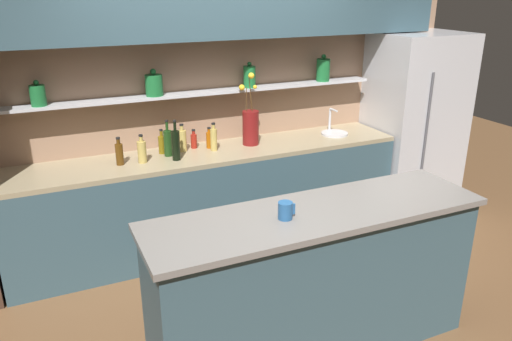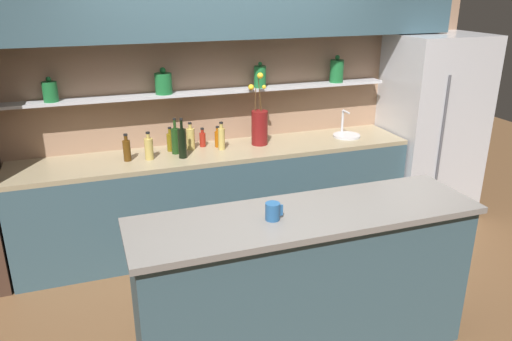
{
  "view_description": "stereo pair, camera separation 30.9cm",
  "coord_description": "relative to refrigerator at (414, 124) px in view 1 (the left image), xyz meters",
  "views": [
    {
      "loc": [
        -1.49,
        -2.77,
        2.32
      ],
      "look_at": [
        -0.04,
        0.42,
        1.01
      ],
      "focal_mm": 35.0,
      "sensor_mm": 36.0,
      "label": 1
    },
    {
      "loc": [
        -1.2,
        -2.89,
        2.32
      ],
      "look_at": [
        -0.04,
        0.42,
        1.01
      ],
      "focal_mm": 35.0,
      "sensor_mm": 36.0,
      "label": 2
    }
  ],
  "objects": [
    {
      "name": "bottle_wine_4",
      "position": [
        -2.63,
        0.08,
        0.1
      ],
      "size": [
        0.07,
        0.07,
        0.32
      ],
      "color": "#193814",
      "rests_on": "back_counter_unit"
    },
    {
      "name": "bottle_spirit_1",
      "position": [
        -3.06,
        0.02,
        0.08
      ],
      "size": [
        0.06,
        0.06,
        0.24
      ],
      "color": "#4C2D0C",
      "rests_on": "back_counter_unit"
    },
    {
      "name": "sink_fixture",
      "position": [
        -0.96,
        0.05,
        0.01
      ],
      "size": [
        0.26,
        0.26,
        0.25
      ],
      "color": "#B7B7BC",
      "rests_on": "back_counter_unit"
    },
    {
      "name": "back_wall_unit",
      "position": [
        -2.15,
        0.33,
        0.62
      ],
      "size": [
        5.2,
        0.44,
        2.6
      ],
      "color": "#937056",
      "rests_on": "ground_plane"
    },
    {
      "name": "back_counter_unit",
      "position": [
        -2.26,
        0.04,
        -0.47
      ],
      "size": [
        3.58,
        0.62,
        0.92
      ],
      "color": "#334C56",
      "rests_on": "ground_plane"
    },
    {
      "name": "flower_vase",
      "position": [
        -1.85,
        0.09,
        0.16
      ],
      "size": [
        0.17,
        0.15,
        0.67
      ],
      "color": "maroon",
      "rests_on": "back_counter_unit"
    },
    {
      "name": "bottle_oil_5",
      "position": [
        -2.67,
        0.17,
        0.07
      ],
      "size": [
        0.06,
        0.06,
        0.22
      ],
      "color": "brown",
      "rests_on": "back_counter_unit"
    },
    {
      "name": "bottle_spirit_3",
      "position": [
        -2.48,
        0.15,
        0.09
      ],
      "size": [
        0.08,
        0.08,
        0.25
      ],
      "color": "tan",
      "rests_on": "back_counter_unit"
    },
    {
      "name": "ground_plane",
      "position": [
        -2.15,
        -1.2,
        -0.93
      ],
      "size": [
        12.0,
        12.0,
        0.0
      ],
      "primitive_type": "plane",
      "color": "brown"
    },
    {
      "name": "refrigerator",
      "position": [
        0.0,
        0.0,
        0.0
      ],
      "size": [
        0.91,
        0.73,
        1.87
      ],
      "color": "#B7B7BC",
      "rests_on": "ground_plane"
    },
    {
      "name": "coffee_mug",
      "position": [
        -2.38,
        -1.62,
        0.14
      ],
      "size": [
        0.11,
        0.09,
        0.1
      ],
      "color": "#235184",
      "rests_on": "island_counter"
    },
    {
      "name": "bottle_spirit_7",
      "position": [
        -2.88,
        0.0,
        0.08
      ],
      "size": [
        0.07,
        0.07,
        0.24
      ],
      "color": "tan",
      "rests_on": "back_counter_unit"
    },
    {
      "name": "bottle_sauce_6",
      "position": [
        -2.24,
        0.14,
        0.07
      ],
      "size": [
        0.06,
        0.06,
        0.19
      ],
      "color": "#9E4C0A",
      "rests_on": "back_counter_unit"
    },
    {
      "name": "bottle_sauce_8",
      "position": [
        -2.36,
        0.2,
        0.06
      ],
      "size": [
        0.06,
        0.06,
        0.18
      ],
      "color": "maroon",
      "rests_on": "back_counter_unit"
    },
    {
      "name": "bottle_wine_0",
      "position": [
        -2.6,
        -0.05,
        0.12
      ],
      "size": [
        0.07,
        0.07,
        0.35
      ],
      "color": "black",
      "rests_on": "back_counter_unit"
    },
    {
      "name": "bottle_spirit_2",
      "position": [
        -2.22,
        0.06,
        0.09
      ],
      "size": [
        0.06,
        0.06,
        0.25
      ],
      "color": "tan",
      "rests_on": "back_counter_unit"
    },
    {
      "name": "island_counter",
      "position": [
        -2.15,
        -1.6,
        -0.42
      ],
      "size": [
        2.18,
        0.61,
        1.02
      ],
      "color": "#334C56",
      "rests_on": "ground_plane"
    }
  ]
}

